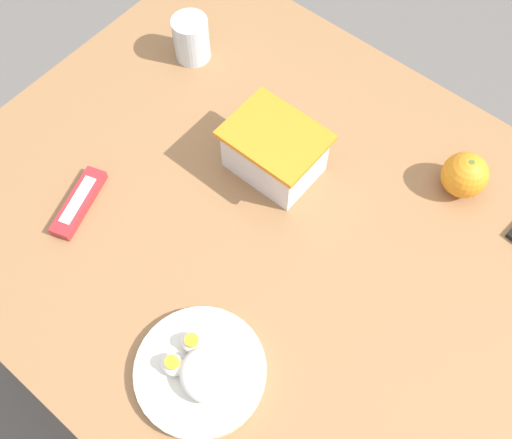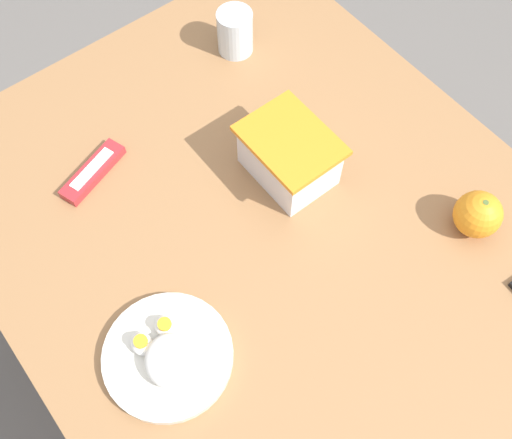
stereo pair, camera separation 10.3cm
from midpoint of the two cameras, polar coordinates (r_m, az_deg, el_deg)
ground_plane at (r=1.73m, az=-0.16°, el=-12.29°), size 10.00×10.00×0.00m
table at (r=1.15m, az=-0.24°, el=-3.81°), size 1.21×0.93×0.72m
food_container at (r=1.09m, az=-0.95°, el=6.12°), size 0.17×0.13×0.10m
orange_fruit at (r=1.11m, az=16.80°, el=3.85°), size 0.08×0.08×0.08m
rice_plate at (r=0.96m, az=-8.39°, el=-14.40°), size 0.21×0.21×0.06m
candy_bar at (r=1.14m, az=-19.04°, el=1.30°), size 0.08×0.15×0.02m
drinking_glass at (r=1.28m, az=-8.59°, el=16.49°), size 0.07×0.07×0.09m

